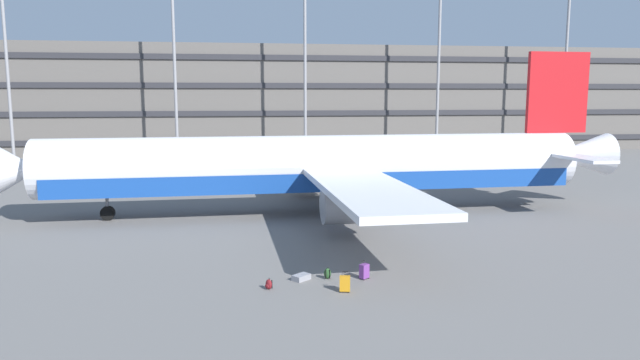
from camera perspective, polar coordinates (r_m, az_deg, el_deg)
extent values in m
plane|color=slate|center=(39.02, -7.59, -3.37)|extent=(600.00, 600.00, 0.00)
cube|color=#605B56|center=(88.14, -8.17, 7.82)|extent=(140.25, 20.54, 14.48)
cube|color=#2D2D33|center=(78.01, -8.05, 3.78)|extent=(138.85, 0.24, 0.70)
cube|color=#2D2D33|center=(77.81, -8.10, 6.44)|extent=(138.85, 0.24, 0.70)
cube|color=#2D2D33|center=(77.78, -8.16, 9.10)|extent=(138.85, 0.24, 0.70)
cube|color=#2D2D33|center=(77.92, -8.21, 11.76)|extent=(138.85, 0.24, 0.70)
cylinder|color=silver|center=(38.74, -0.26, 1.61)|extent=(35.40, 4.63, 3.73)
cube|color=#19479E|center=(38.87, -0.25, 0.11)|extent=(33.98, 4.52, 1.19)
cone|color=silver|center=(40.13, -27.58, 0.90)|extent=(3.07, 3.62, 3.54)
cone|color=silver|center=(45.84, 23.84, 2.29)|extent=(4.55, 3.10, 2.98)
cube|color=red|center=(44.61, 22.11, 7.89)|extent=(4.48, 0.47, 5.60)
cube|color=silver|center=(41.61, 23.89, 2.00)|extent=(1.94, 5.64, 0.20)
cube|color=silver|center=(47.64, 19.18, 2.96)|extent=(1.94, 5.64, 0.20)
cube|color=silver|center=(29.99, 4.59, -0.92)|extent=(4.78, 14.94, 0.36)
cube|color=silver|center=(48.04, -0.92, 2.57)|extent=(4.78, 14.94, 0.36)
cylinder|color=#9E9EA3|center=(32.66, 2.55, -2.51)|extent=(2.72, 2.12, 2.05)
cylinder|color=#9E9EA3|center=(45.50, -1.02, 0.57)|extent=(2.72, 2.12, 2.05)
cylinder|color=black|center=(39.29, -19.96, -3.05)|extent=(0.91, 0.37, 0.90)
cylinder|color=slate|center=(39.16, -20.02, -2.00)|extent=(0.20, 0.20, 1.46)
cylinder|color=black|center=(37.91, 2.25, -2.95)|extent=(0.91, 0.37, 0.90)
cylinder|color=slate|center=(37.78, 2.26, -1.86)|extent=(0.20, 0.20, 1.46)
cylinder|color=black|center=(40.97, 1.33, -2.10)|extent=(0.91, 0.37, 0.90)
cylinder|color=slate|center=(40.84, 1.33, -1.09)|extent=(0.20, 0.20, 1.46)
cylinder|color=gray|center=(75.23, -28.20, 10.28)|extent=(0.36, 0.36, 23.42)
cylinder|color=gray|center=(71.27, -13.97, 10.84)|extent=(0.36, 0.36, 22.61)
cylinder|color=gray|center=(71.54, -1.47, 11.98)|extent=(0.36, 0.36, 24.88)
cylinder|color=gray|center=(75.42, 11.50, 12.00)|extent=(0.36, 0.36, 25.85)
cylinder|color=gray|center=(82.55, 22.75, 9.49)|extent=(0.36, 0.36, 20.95)
cube|color=gray|center=(25.34, -1.84, -9.45)|extent=(0.87, 0.84, 0.24)
cube|color=black|center=(25.61, -1.22, -9.25)|extent=(0.17, 0.20, 0.02)
cube|color=#72388C|center=(25.46, 4.33, -8.83)|extent=(0.46, 0.44, 0.61)
cylinder|color=#333338|center=(25.48, 4.36, -7.95)|extent=(0.02, 0.02, 0.13)
cylinder|color=#333338|center=(25.33, 4.05, -8.05)|extent=(0.02, 0.02, 0.13)
cube|color=black|center=(25.39, 4.21, -7.86)|extent=(0.18, 0.15, 0.02)
cylinder|color=black|center=(25.61, 4.73, -9.50)|extent=(0.05, 0.05, 0.05)
cylinder|color=black|center=(25.39, 4.27, -9.66)|extent=(0.05, 0.05, 0.05)
cylinder|color=black|center=(25.74, 4.37, -9.41)|extent=(0.05, 0.05, 0.05)
cylinder|color=black|center=(25.52, 3.91, -9.56)|extent=(0.05, 0.05, 0.05)
cube|color=orange|center=(23.80, 2.44, -10.03)|extent=(0.46, 0.31, 0.62)
cylinder|color=#333338|center=(23.74, 2.73, -9.10)|extent=(0.02, 0.02, 0.15)
cylinder|color=#333338|center=(23.75, 2.17, -9.09)|extent=(0.02, 0.02, 0.15)
cube|color=black|center=(23.73, 2.45, -8.93)|extent=(0.23, 0.08, 0.02)
cylinder|color=black|center=(23.82, 2.83, -10.87)|extent=(0.03, 0.05, 0.05)
cylinder|color=black|center=(23.83, 2.02, -10.85)|extent=(0.03, 0.05, 0.05)
cylinder|color=black|center=(23.99, 2.85, -10.73)|extent=(0.03, 0.05, 0.05)
cylinder|color=black|center=(24.00, 2.04, -10.71)|extent=(0.03, 0.05, 0.05)
ellipsoid|color=maroon|center=(24.25, -5.01, -10.08)|extent=(0.36, 0.38, 0.42)
ellipsoid|color=maroon|center=(24.21, -5.19, -10.27)|extent=(0.21, 0.24, 0.19)
torus|color=black|center=(24.20, -4.96, -9.57)|extent=(0.06, 0.07, 0.08)
cube|color=black|center=(24.24, -4.70, -10.08)|extent=(0.04, 0.04, 0.36)
cube|color=black|center=(24.37, -4.96, -9.98)|extent=(0.04, 0.04, 0.36)
ellipsoid|color=#264C26|center=(25.46, 0.74, -9.08)|extent=(0.32, 0.25, 0.47)
ellipsoid|color=#264C26|center=(25.58, 0.71, -9.16)|extent=(0.22, 0.12, 0.21)
torus|color=black|center=(25.35, 0.75, -8.57)|extent=(0.08, 0.02, 0.08)
cube|color=black|center=(25.35, 0.57, -9.16)|extent=(0.04, 0.03, 0.40)
cube|color=black|center=(25.37, 0.96, -9.15)|extent=(0.04, 0.03, 0.40)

